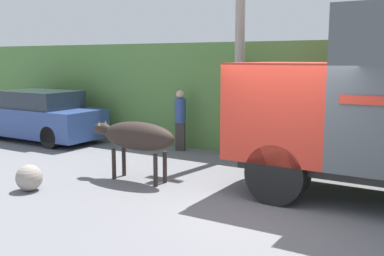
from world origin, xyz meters
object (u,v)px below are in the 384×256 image
Objects in this scene: brown_cow at (137,137)px; parked_suv at (38,116)px; utility_pole at (240,22)px; pedestrian_on_hill at (180,117)px; roadside_rock at (29,178)px.

parked_suv reaches higher than brown_cow.
parked_suv is 7.18m from utility_pole.
pedestrian_on_hill is 4.95m from roadside_rock.
roadside_rock is (4.33, -3.88, -0.51)m from parked_suv.
utility_pole is at bearing 160.74° from pedestrian_on_hill.
parked_suv is 4.87m from pedestrian_on_hill.
utility_pole is at bearing 64.18° from brown_cow.
pedestrian_on_hill is 3.12m from utility_pole.
pedestrian_on_hill is 3.29× the size of roadside_rock.
roadside_rock is (-0.43, -4.88, -0.70)m from pedestrian_on_hill.
brown_cow is 6.10m from parked_suv.
brown_cow is 1.24× the size of pedestrian_on_hill.
parked_suv is at bearing 138.09° from roadside_rock.
brown_cow is 3.29m from pedestrian_on_hill.
pedestrian_on_hill reaches higher than parked_suv.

